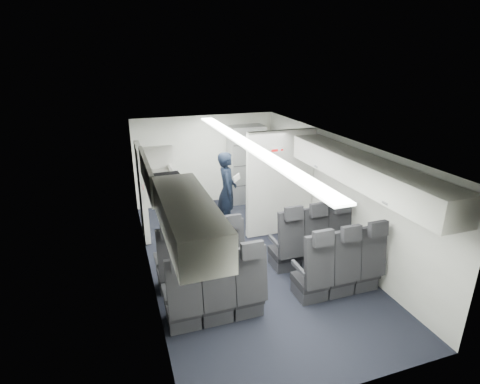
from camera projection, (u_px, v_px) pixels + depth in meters
cabin_shell at (248, 201)px, 6.40m from camera, size 3.41×6.01×2.16m
seat_row_front at (258, 253)px, 6.18m from camera, size 3.33×0.56×1.24m
seat_row_mid at (281, 282)px, 5.38m from camera, size 3.33×0.56×1.24m
overhead_bin_left_rear at (188, 218)px, 3.95m from camera, size 0.53×1.80×0.40m
overhead_bin_left_front_open at (162, 180)px, 5.53m from camera, size 0.64×1.70×0.72m
overhead_bin_right_rear at (403, 189)px, 4.80m from camera, size 0.53×1.80×0.40m
overhead_bin_right_front at (330, 156)px, 6.35m from camera, size 0.53×1.70×0.40m
bulkhead_partition at (280, 183)px, 7.43m from camera, size 1.40×0.15×2.13m
galley_unit at (246, 164)px, 9.17m from camera, size 0.85×0.52×1.90m
boarding_door at (142, 191)px, 7.34m from camera, size 0.12×1.27×1.86m
flight_attendant at (227, 191)px, 7.76m from camera, size 0.53×0.68×1.65m
carry_on_bag at (166, 183)px, 5.25m from camera, size 0.41×0.30×0.24m
papers at (237, 178)px, 7.68m from camera, size 0.17×0.11×0.13m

